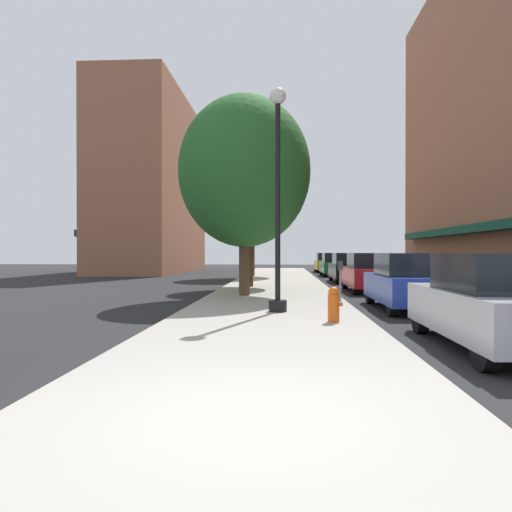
{
  "coord_description": "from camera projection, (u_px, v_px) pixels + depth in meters",
  "views": [
    {
      "loc": [
        0.39,
        -4.48,
        1.67
      ],
      "look_at": [
        -0.85,
        16.94,
        1.52
      ],
      "focal_mm": 33.59,
      "sensor_mm": 36.0,
      "label": 1
    }
  ],
  "objects": [
    {
      "name": "tree_far",
      "position": [
        244.0,
        172.0,
        17.41
      ],
      "size": [
        4.8,
        4.8,
        7.28
      ],
      "color": "#4C3823",
      "rests_on": "sidewalk_slab"
    },
    {
      "name": "tree_mid",
      "position": [
        252.0,
        195.0,
        31.83
      ],
      "size": [
        5.18,
        5.18,
        8.39
      ],
      "color": "#422D1E",
      "rests_on": "sidewalk_slab"
    },
    {
      "name": "ground_plane",
      "position": [
        361.0,
        289.0,
        22.25
      ],
      "size": [
        90.0,
        90.0,
        0.0
      ],
      "primitive_type": "plane",
      "color": "#232326"
    },
    {
      "name": "fire_hydrant",
      "position": [
        334.0,
        304.0,
        10.73
      ],
      "size": [
        0.33,
        0.26,
        0.79
      ],
      "color": "#E05614",
      "rests_on": "sidewalk_slab"
    },
    {
      "name": "parking_meter_near",
      "position": [
        340.0,
        277.0,
        14.03
      ],
      "size": [
        0.14,
        0.09,
        1.31
      ],
      "color": "slate",
      "rests_on": "sidewalk_slab"
    },
    {
      "name": "car_green",
      "position": [
        334.0,
        265.0,
        34.19
      ],
      "size": [
        1.8,
        4.3,
        1.66
      ],
      "rotation": [
        0.0,
        0.0,
        0.01
      ],
      "color": "black",
      "rests_on": "ground"
    },
    {
      "name": "car_silver",
      "position": [
        494.0,
        303.0,
        8.23
      ],
      "size": [
        1.8,
        4.3,
        1.66
      ],
      "rotation": [
        0.0,
        0.0,
        0.02
      ],
      "color": "black",
      "rests_on": "ground"
    },
    {
      "name": "car_red",
      "position": [
        368.0,
        273.0,
        20.44
      ],
      "size": [
        1.8,
        4.3,
        1.66
      ],
      "rotation": [
        0.0,
        0.0,
        -0.02
      ],
      "color": "black",
      "rests_on": "ground"
    },
    {
      "name": "car_yellow",
      "position": [
        326.0,
        263.0,
        40.79
      ],
      "size": [
        1.8,
        4.3,
        1.66
      ],
      "rotation": [
        0.0,
        0.0,
        0.04
      ],
      "color": "black",
      "rests_on": "ground"
    },
    {
      "name": "tree_near",
      "position": [
        249.0,
        201.0,
        22.01
      ],
      "size": [
        3.63,
        3.63,
        6.06
      ],
      "color": "#422D1E",
      "rests_on": "sidewalk_slab"
    },
    {
      "name": "sidewalk_slab",
      "position": [
        276.0,
        286.0,
        23.48
      ],
      "size": [
        4.8,
        50.0,
        0.12
      ],
      "primitive_type": "cube",
      "color": "#A8A399",
      "rests_on": "ground"
    },
    {
      "name": "building_far_background",
      "position": [
        154.0,
        187.0,
        42.03
      ],
      "size": [
        6.8,
        18.0,
        15.0
      ],
      "color": "#9E6047",
      "rests_on": "ground"
    },
    {
      "name": "car_blue",
      "position": [
        407.0,
        282.0,
        14.0
      ],
      "size": [
        1.8,
        4.3,
        1.66
      ],
      "rotation": [
        0.0,
        0.0,
        0.01
      ],
      "color": "black",
      "rests_on": "ground"
    },
    {
      "name": "car_black",
      "position": [
        348.0,
        268.0,
        26.92
      ],
      "size": [
        1.8,
        4.3,
        1.66
      ],
      "rotation": [
        0.0,
        0.0,
        -0.02
      ],
      "color": "black",
      "rests_on": "ground"
    },
    {
      "name": "lamppost",
      "position": [
        278.0,
        195.0,
        12.61
      ],
      "size": [
        0.48,
        0.48,
        5.9
      ],
      "color": "black",
      "rests_on": "sidewalk_slab"
    }
  ]
}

